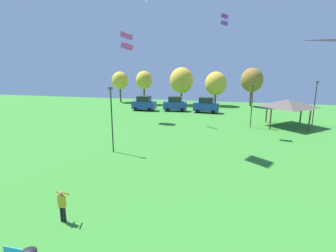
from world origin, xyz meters
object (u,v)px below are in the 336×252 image
(park_pavilion, at_px, (288,103))
(treeline_tree_4, at_px, (252,80))
(kite_flying_0, at_px, (224,20))
(parked_car_second_from_left, at_px, (175,104))
(treeline_tree_2, at_px, (181,80))
(treeline_tree_1, at_px, (144,80))
(kite_flying_5, at_px, (127,41))
(light_post_0, at_px, (252,103))
(parked_car_third_from_left, at_px, (206,105))
(person_standing_near_foreground, at_px, (62,204))
(treeline_tree_3, at_px, (216,83))
(light_post_2, at_px, (315,100))
(parked_car_leftmost, at_px, (144,104))
(treeline_tree_0, at_px, (120,81))
(light_post_1, at_px, (112,116))

(park_pavilion, bearing_deg, treeline_tree_4, 101.96)
(kite_flying_0, relative_size, park_pavilion, 0.22)
(parked_car_second_from_left, bearing_deg, treeline_tree_2, 86.06)
(treeline_tree_1, bearing_deg, parked_car_second_from_left, -40.02)
(kite_flying_5, bearing_deg, treeline_tree_2, 75.34)
(kite_flying_5, xyz_separation_m, light_post_0, (17.39, -0.87, -8.13))
(parked_car_third_from_left, bearing_deg, person_standing_near_foreground, -93.72)
(park_pavilion, distance_m, treeline_tree_4, 17.96)
(parked_car_second_from_left, distance_m, park_pavilion, 18.93)
(park_pavilion, height_order, treeline_tree_3, treeline_tree_3)
(light_post_0, bearing_deg, kite_flying_5, 177.13)
(kite_flying_0, xyz_separation_m, treeline_tree_3, (-2.21, 22.23, -8.41))
(light_post_2, distance_m, treeline_tree_1, 31.85)
(parked_car_leftmost, relative_size, treeline_tree_2, 0.55)
(treeline_tree_4, bearing_deg, treeline_tree_2, -174.31)
(parked_car_second_from_left, xyz_separation_m, treeline_tree_0, (-14.40, 8.67, 3.49))
(light_post_2, xyz_separation_m, treeline_tree_4, (-7.33, 15.93, 1.81))
(light_post_1, xyz_separation_m, treeline_tree_4, (13.92, 33.14, 1.75))
(parked_car_second_from_left, bearing_deg, treeline_tree_4, 27.75)
(parked_car_leftmost, xyz_separation_m, light_post_0, (17.96, -9.22, 1.90))
(park_pavilion, bearing_deg, light_post_2, 22.77)
(light_post_2, relative_size, treeline_tree_1, 0.86)
(light_post_0, bearing_deg, parked_car_third_from_left, 125.49)
(park_pavilion, bearing_deg, parked_car_third_from_left, 146.45)
(treeline_tree_0, bearing_deg, parked_car_leftmost, -47.08)
(kite_flying_5, relative_size, parked_car_leftmost, 0.62)
(kite_flying_0, xyz_separation_m, treeline_tree_2, (-9.12, 21.73, -7.86))
(treeline_tree_0, relative_size, treeline_tree_3, 0.98)
(parked_car_second_from_left, distance_m, light_post_0, 16.07)
(parked_car_second_from_left, relative_size, park_pavilion, 0.73)
(parked_car_second_from_left, bearing_deg, parked_car_leftmost, -178.96)
(treeline_tree_2, bearing_deg, treeline_tree_3, 4.12)
(park_pavilion, relative_size, treeline_tree_4, 0.78)
(kite_flying_0, xyz_separation_m, kite_flying_5, (-13.61, 4.54, -1.56))
(park_pavilion, height_order, light_post_1, light_post_1)
(kite_flying_0, height_order, treeline_tree_0, kite_flying_0)
(treeline_tree_1, bearing_deg, treeline_tree_4, 6.70)
(light_post_0, height_order, treeline_tree_0, treeline_tree_0)
(kite_flying_5, distance_m, treeline_tree_4, 26.80)
(treeline_tree_2, bearing_deg, parked_car_second_from_left, -86.52)
(treeline_tree_0, distance_m, treeline_tree_4, 27.75)
(parked_car_second_from_left, relative_size, light_post_2, 0.73)
(light_post_0, relative_size, treeline_tree_2, 0.73)
(parked_car_second_from_left, distance_m, light_post_2, 21.77)
(kite_flying_0, xyz_separation_m, parked_car_third_from_left, (-3.07, 13.27, -11.57))
(kite_flying_5, bearing_deg, person_standing_near_foreground, -74.88)
(parked_car_third_from_left, bearing_deg, kite_flying_0, -74.66)
(park_pavilion, xyz_separation_m, light_post_1, (-17.62, -15.68, 0.34))
(treeline_tree_0, bearing_deg, park_pavilion, -28.03)
(kite_flying_0, height_order, kite_flying_5, kite_flying_0)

